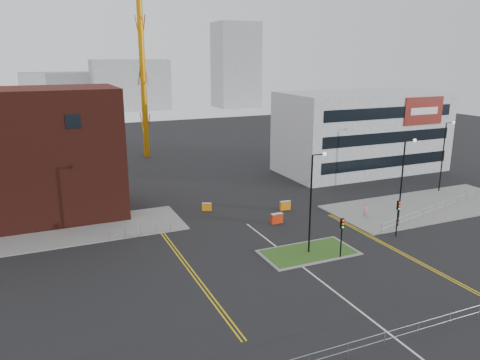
% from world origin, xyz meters
% --- Properties ---
extents(ground, '(200.00, 200.00, 0.00)m').
position_xyz_m(ground, '(0.00, 0.00, 0.00)').
color(ground, black).
rests_on(ground, ground).
extents(pavement_left, '(28.00, 8.00, 0.12)m').
position_xyz_m(pavement_left, '(-20.00, 22.00, 0.06)').
color(pavement_left, slate).
rests_on(pavement_left, ground).
extents(pavement_right, '(24.00, 10.00, 0.12)m').
position_xyz_m(pavement_right, '(22.00, 14.00, 0.06)').
color(pavement_right, slate).
rests_on(pavement_right, ground).
extents(island_kerb, '(8.60, 4.60, 0.08)m').
position_xyz_m(island_kerb, '(2.00, 8.00, 0.04)').
color(island_kerb, slate).
rests_on(island_kerb, ground).
extents(grass_island, '(8.00, 4.00, 0.12)m').
position_xyz_m(grass_island, '(2.00, 8.00, 0.06)').
color(grass_island, '#254B19').
rests_on(grass_island, ground).
extents(brick_building, '(24.20, 10.07, 14.24)m').
position_xyz_m(brick_building, '(-22.97, 28.00, 6.85)').
color(brick_building, '#461911').
rests_on(brick_building, ground).
extents(office_block, '(25.00, 12.20, 12.00)m').
position_xyz_m(office_block, '(26.01, 31.97, 6.00)').
color(office_block, '#9FA1A4').
rests_on(office_block, ground).
extents(streetlamp_island, '(1.46, 0.36, 9.18)m').
position_xyz_m(streetlamp_island, '(2.22, 8.00, 5.41)').
color(streetlamp_island, black).
rests_on(streetlamp_island, ground).
extents(streetlamp_right_near, '(1.46, 0.36, 9.18)m').
position_xyz_m(streetlamp_right_near, '(14.22, 10.00, 5.41)').
color(streetlamp_right_near, black).
rests_on(streetlamp_right_near, ground).
extents(streetlamp_right_far, '(1.46, 0.36, 9.18)m').
position_xyz_m(streetlamp_right_far, '(28.22, 18.00, 5.41)').
color(streetlamp_right_far, black).
rests_on(streetlamp_right_far, ground).
extents(traffic_light_island, '(0.28, 0.33, 3.65)m').
position_xyz_m(traffic_light_island, '(4.00, 5.98, 2.57)').
color(traffic_light_island, black).
rests_on(traffic_light_island, ground).
extents(traffic_light_right, '(0.28, 0.33, 3.65)m').
position_xyz_m(traffic_light_right, '(12.00, 7.98, 2.57)').
color(traffic_light_right, black).
rests_on(traffic_light_right, ground).
extents(railing_front, '(24.05, 0.05, 1.10)m').
position_xyz_m(railing_front, '(0.00, -6.00, 0.78)').
color(railing_front, gray).
rests_on(railing_front, ground).
extents(railing_left, '(6.05, 0.05, 1.10)m').
position_xyz_m(railing_left, '(-11.00, 18.00, 0.74)').
color(railing_left, gray).
rests_on(railing_left, ground).
extents(railing_right, '(19.05, 5.05, 1.10)m').
position_xyz_m(railing_right, '(20.50, 11.50, 0.78)').
color(railing_right, gray).
rests_on(railing_right, ground).
extents(centre_line, '(0.15, 30.00, 0.01)m').
position_xyz_m(centre_line, '(0.00, 2.00, 0.01)').
color(centre_line, silver).
rests_on(centre_line, ground).
extents(yellow_left_a, '(0.12, 24.00, 0.01)m').
position_xyz_m(yellow_left_a, '(-9.00, 10.00, 0.01)').
color(yellow_left_a, gold).
rests_on(yellow_left_a, ground).
extents(yellow_left_b, '(0.12, 24.00, 0.01)m').
position_xyz_m(yellow_left_b, '(-8.70, 10.00, 0.01)').
color(yellow_left_b, gold).
rests_on(yellow_left_b, ground).
extents(yellow_right_a, '(0.12, 20.00, 0.01)m').
position_xyz_m(yellow_right_a, '(9.50, 6.00, 0.01)').
color(yellow_right_a, gold).
rests_on(yellow_right_a, ground).
extents(yellow_right_b, '(0.12, 20.00, 0.01)m').
position_xyz_m(yellow_right_b, '(9.80, 6.00, 0.01)').
color(yellow_right_b, gold).
rests_on(yellow_right_b, ground).
extents(skyline_b, '(24.00, 12.00, 16.00)m').
position_xyz_m(skyline_b, '(10.00, 130.00, 8.00)').
color(skyline_b, gray).
rests_on(skyline_b, ground).
extents(skyline_c, '(14.00, 12.00, 28.00)m').
position_xyz_m(skyline_c, '(45.00, 125.00, 14.00)').
color(skyline_c, gray).
rests_on(skyline_c, ground).
extents(skyline_d, '(30.00, 12.00, 12.00)m').
position_xyz_m(skyline_d, '(-8.00, 140.00, 6.00)').
color(skyline_d, gray).
rests_on(skyline_d, ground).
extents(pedestrian, '(0.63, 0.45, 1.65)m').
position_xyz_m(pedestrian, '(12.70, 13.64, 0.82)').
color(pedestrian, '#C98293').
rests_on(pedestrian, ground).
extents(barrier_left, '(1.11, 0.76, 0.89)m').
position_xyz_m(barrier_left, '(-2.38, 22.92, 0.48)').
color(barrier_left, orange).
rests_on(barrier_left, ground).
extents(barrier_mid, '(1.30, 0.47, 1.08)m').
position_xyz_m(barrier_mid, '(3.00, 16.00, 0.59)').
color(barrier_mid, red).
rests_on(barrier_mid, ground).
extents(barrier_right, '(1.25, 0.53, 1.02)m').
position_xyz_m(barrier_right, '(6.00, 19.59, 0.56)').
color(barrier_right, orange).
rests_on(barrier_right, ground).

